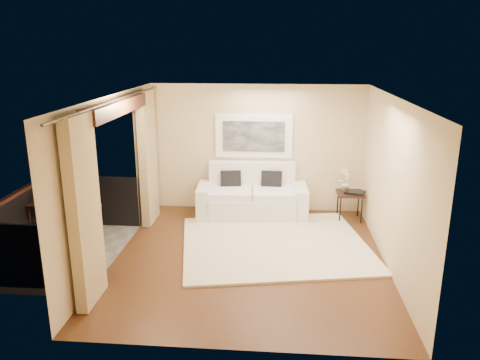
# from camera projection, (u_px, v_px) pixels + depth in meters

# --- Properties ---
(floor) EXTENTS (5.00, 5.00, 0.00)m
(floor) POSITION_uv_depth(u_px,v_px,m) (249.00, 258.00, 7.92)
(floor) COLOR #522F18
(floor) RESTS_ON ground
(room_shell) EXTENTS (5.00, 6.40, 5.00)m
(room_shell) POSITION_uv_depth(u_px,v_px,m) (116.00, 107.00, 7.39)
(room_shell) COLOR white
(room_shell) RESTS_ON ground
(balcony) EXTENTS (1.81, 2.60, 1.17)m
(balcony) POSITION_uv_depth(u_px,v_px,m) (60.00, 241.00, 8.13)
(balcony) COLOR #605B56
(balcony) RESTS_ON ground
(curtains) EXTENTS (0.16, 4.80, 2.64)m
(curtains) POSITION_uv_depth(u_px,v_px,m) (122.00, 179.00, 7.71)
(curtains) COLOR tan
(curtains) RESTS_ON ground
(artwork) EXTENTS (1.62, 0.07, 0.92)m
(artwork) POSITION_uv_depth(u_px,v_px,m) (254.00, 136.00, 9.83)
(artwork) COLOR white
(artwork) RESTS_ON room_shell
(rug) EXTENTS (3.72, 3.38, 0.04)m
(rug) POSITION_uv_depth(u_px,v_px,m) (275.00, 244.00, 8.41)
(rug) COLOR beige
(rug) RESTS_ON floor
(sofa) EXTENTS (2.31, 1.11, 1.09)m
(sofa) POSITION_uv_depth(u_px,v_px,m) (252.00, 197.00, 9.83)
(sofa) COLOR white
(sofa) RESTS_ON floor
(side_table) EXTENTS (0.54, 0.54, 0.58)m
(side_table) POSITION_uv_depth(u_px,v_px,m) (350.00, 195.00, 9.53)
(side_table) COLOR black
(side_table) RESTS_ON floor
(tray) EXTENTS (0.45, 0.39, 0.05)m
(tray) POSITION_uv_depth(u_px,v_px,m) (355.00, 192.00, 9.44)
(tray) COLOR black
(tray) RESTS_ON side_table
(orchid) EXTENTS (0.31, 0.32, 0.50)m
(orchid) POSITION_uv_depth(u_px,v_px,m) (345.00, 179.00, 9.56)
(orchid) COLOR white
(orchid) RESTS_ON side_table
(bistro_table) EXTENTS (0.69, 0.69, 0.74)m
(bistro_table) POSITION_uv_depth(u_px,v_px,m) (49.00, 205.00, 8.51)
(bistro_table) COLOR black
(bistro_table) RESTS_ON balcony
(balcony_chair_far) EXTENTS (0.47, 0.47, 1.04)m
(balcony_chair_far) POSITION_uv_depth(u_px,v_px,m) (84.00, 204.00, 8.74)
(balcony_chair_far) COLOR black
(balcony_chair_far) RESTS_ON balcony
(balcony_chair_near) EXTENTS (0.51, 0.51, 0.97)m
(balcony_chair_near) POSITION_uv_depth(u_px,v_px,m) (54.00, 226.00, 7.77)
(balcony_chair_near) COLOR black
(balcony_chair_near) RESTS_ON balcony
(ice_bucket) EXTENTS (0.18, 0.18, 0.20)m
(ice_bucket) POSITION_uv_depth(u_px,v_px,m) (40.00, 194.00, 8.55)
(ice_bucket) COLOR silver
(ice_bucket) RESTS_ON bistro_table
(candle) EXTENTS (0.06, 0.06, 0.07)m
(candle) POSITION_uv_depth(u_px,v_px,m) (57.00, 197.00, 8.62)
(candle) COLOR red
(candle) RESTS_ON bistro_table
(vase) EXTENTS (0.04, 0.04, 0.18)m
(vase) POSITION_uv_depth(u_px,v_px,m) (39.00, 200.00, 8.28)
(vase) COLOR white
(vase) RESTS_ON bistro_table
(glass_a) EXTENTS (0.06, 0.06, 0.12)m
(glass_a) POSITION_uv_depth(u_px,v_px,m) (53.00, 201.00, 8.34)
(glass_a) COLOR silver
(glass_a) RESTS_ON bistro_table
(glass_b) EXTENTS (0.06, 0.06, 0.12)m
(glass_b) POSITION_uv_depth(u_px,v_px,m) (57.00, 199.00, 8.45)
(glass_b) COLOR silver
(glass_b) RESTS_ON bistro_table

